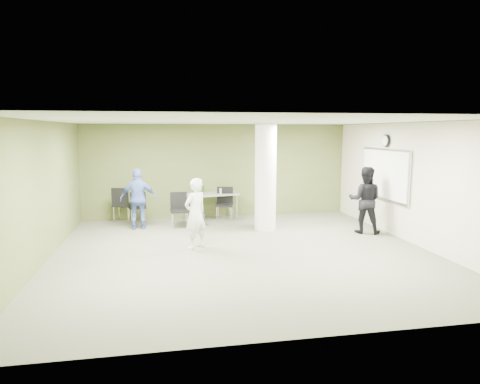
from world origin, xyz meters
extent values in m
plane|color=#5B5C48|center=(0.00, 0.00, 0.00)|extent=(8.00, 8.00, 0.00)
plane|color=white|center=(0.00, 0.00, 2.80)|extent=(8.00, 8.00, 0.00)
cube|color=#545C2B|center=(0.00, 4.00, 1.40)|extent=(8.00, 2.80, 0.02)
cube|color=#545C2B|center=(-4.00, 0.00, 1.40)|extent=(0.02, 8.00, 2.80)
cube|color=beige|center=(4.00, 0.00, 1.40)|extent=(0.02, 8.00, 2.80)
cylinder|color=silver|center=(1.00, 2.00, 1.40)|extent=(0.56, 0.56, 2.80)
cube|color=silver|center=(3.93, 1.20, 1.50)|extent=(0.04, 2.30, 1.30)
cube|color=white|center=(3.91, 1.20, 1.50)|extent=(0.02, 2.20, 1.20)
cylinder|color=black|center=(3.93, 1.20, 2.35)|extent=(0.05, 0.32, 0.32)
cylinder|color=white|center=(3.90, 1.20, 2.35)|extent=(0.02, 0.26, 0.26)
cube|color=gray|center=(-0.32, 3.47, 0.76)|extent=(1.76, 1.03, 0.04)
cylinder|color=silver|center=(-0.99, 3.04, 0.37)|extent=(0.04, 0.04, 0.74)
cylinder|color=silver|center=(0.47, 3.33, 0.37)|extent=(0.04, 0.04, 0.74)
cylinder|color=silver|center=(-1.10, 3.60, 0.37)|extent=(0.04, 0.04, 0.74)
cylinder|color=silver|center=(0.35, 3.90, 0.37)|extent=(0.04, 0.04, 0.74)
cylinder|color=#1C4115|center=(-0.51, 3.45, 0.91)|extent=(0.07, 0.07, 0.25)
cylinder|color=#B2B2B7|center=(-0.02, 3.22, 0.87)|extent=(0.06, 0.06, 0.18)
cylinder|color=#4C4C4C|center=(-0.68, 2.72, 0.15)|extent=(0.27, 0.27, 0.31)
cube|color=black|center=(-2.78, 3.65, 0.49)|extent=(0.62, 0.62, 0.05)
cube|color=black|center=(-2.84, 3.43, 0.77)|extent=(0.48, 0.17, 0.49)
cylinder|color=silver|center=(-2.53, 3.80, 0.24)|extent=(0.02, 0.02, 0.47)
cylinder|color=silver|center=(-2.93, 3.91, 0.24)|extent=(0.02, 0.02, 0.47)
cylinder|color=silver|center=(-2.64, 3.39, 0.24)|extent=(0.02, 0.02, 0.47)
cylinder|color=silver|center=(-3.04, 3.50, 0.24)|extent=(0.02, 0.02, 0.47)
cube|color=black|center=(-2.40, 3.49, 0.44)|extent=(0.55, 0.55, 0.05)
cube|color=black|center=(-2.35, 3.29, 0.69)|extent=(0.43, 0.15, 0.44)
cylinder|color=silver|center=(-2.26, 3.71, 0.21)|extent=(0.02, 0.02, 0.42)
cylinder|color=silver|center=(-2.63, 3.62, 0.21)|extent=(0.02, 0.02, 0.42)
cylinder|color=silver|center=(-2.17, 3.35, 0.21)|extent=(0.02, 0.02, 0.42)
cylinder|color=silver|center=(-2.53, 3.26, 0.21)|extent=(0.02, 0.02, 0.42)
cube|color=black|center=(-1.23, 2.59, 0.46)|extent=(0.49, 0.49, 0.05)
cube|color=black|center=(-1.24, 2.80, 0.72)|extent=(0.45, 0.06, 0.46)
cylinder|color=silver|center=(-1.42, 2.39, 0.22)|extent=(0.02, 0.02, 0.44)
cylinder|color=silver|center=(-1.03, 2.40, 0.22)|extent=(0.02, 0.02, 0.44)
cylinder|color=silver|center=(-1.44, 2.78, 0.22)|extent=(0.02, 0.02, 0.44)
cylinder|color=silver|center=(-1.05, 2.79, 0.22)|extent=(0.02, 0.02, 0.44)
cube|color=black|center=(0.08, 3.18, 0.48)|extent=(0.59, 0.59, 0.05)
cube|color=black|center=(0.13, 3.40, 0.75)|extent=(0.47, 0.15, 0.48)
cylinder|color=silver|center=(-0.17, 3.03, 0.23)|extent=(0.02, 0.02, 0.46)
cylinder|color=silver|center=(0.23, 2.94, 0.23)|extent=(0.02, 0.02, 0.46)
cylinder|color=silver|center=(-0.07, 3.42, 0.23)|extent=(0.02, 0.02, 0.46)
cylinder|color=silver|center=(0.32, 3.33, 0.23)|extent=(0.02, 0.02, 0.46)
imported|color=silver|center=(-0.97, 0.45, 0.79)|extent=(0.68, 0.65, 1.57)
imported|color=black|center=(3.40, 1.15, 0.85)|extent=(1.03, 0.94, 1.70)
imported|color=#4460A9|center=(-2.30, 2.63, 0.81)|extent=(0.96, 0.43, 1.62)
camera|label=1|loc=(-1.69, -8.83, 2.59)|focal=32.00mm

